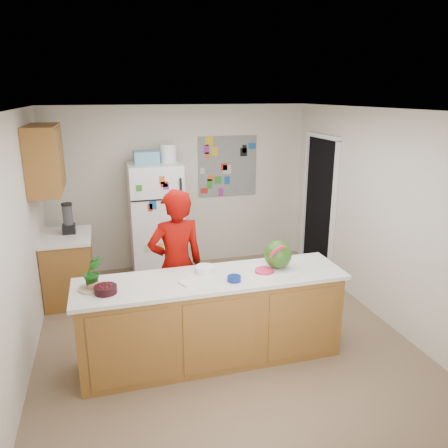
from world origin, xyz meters
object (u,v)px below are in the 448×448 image
object	(u,v)px
refrigerator	(156,221)
person	(176,266)
watermelon	(278,254)
cherry_bowl	(106,290)

from	to	relation	value
refrigerator	person	distance (m)	1.83
refrigerator	watermelon	size ratio (longest dim) A/B	5.87
person	cherry_bowl	world-z (taller)	person
refrigerator	cherry_bowl	xyz separation A→B (m)	(-0.77, -2.47, 0.11)
cherry_bowl	person	bearing A→B (deg)	40.21
refrigerator	person	size ratio (longest dim) A/B	0.99
person	watermelon	bearing A→B (deg)	143.56
cherry_bowl	watermelon	bearing A→B (deg)	4.02
person	cherry_bowl	size ratio (longest dim) A/B	8.43
person	cherry_bowl	distance (m)	0.99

